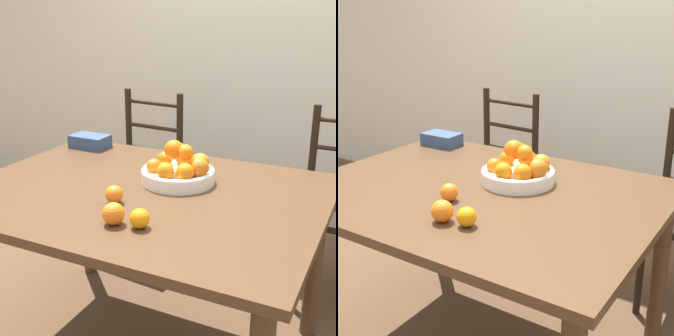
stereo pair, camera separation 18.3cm
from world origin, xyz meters
TOP-DOWN VIEW (x-y plane):
  - wall_back at (0.00, 1.60)m, footprint 8.00×0.06m
  - dining_table at (0.00, 0.00)m, footprint 1.41×1.07m
  - fruit_bowl at (0.09, 0.14)m, footprint 0.30×0.30m
  - orange_loose_0 at (0.07, -0.32)m, footprint 0.08×0.08m
  - orange_loose_1 at (-0.03, -0.16)m, footprint 0.07×0.07m
  - orange_loose_2 at (0.16, -0.30)m, footprint 0.07×0.07m
  - chair_left at (-0.50, 0.87)m, footprint 0.45×0.43m
  - book_stack at (-0.55, 0.41)m, footprint 0.19×0.12m

SIDE VIEW (x-z plane):
  - chair_left at x=-0.50m, z-range -0.03..0.96m
  - dining_table at x=0.00m, z-range 0.29..1.07m
  - book_stack at x=-0.55m, z-range 0.78..0.84m
  - orange_loose_2 at x=0.16m, z-range 0.78..0.85m
  - orange_loose_1 at x=-0.03m, z-range 0.78..0.85m
  - orange_loose_0 at x=0.07m, z-range 0.78..0.85m
  - fruit_bowl at x=0.09m, z-range 0.74..0.92m
  - wall_back at x=0.00m, z-range 0.00..2.60m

